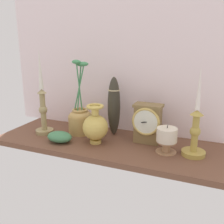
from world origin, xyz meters
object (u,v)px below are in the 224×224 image
Objects in this scene: mantel_clock at (147,123)px; brass_vase_jar at (80,118)px; brass_vase_bulbous at (95,126)px; tall_ceramic_vase at (113,106)px; candlestick_tall_left at (195,131)px; pillar_candle_front at (167,138)px; candlestick_tall_center at (43,108)px.

brass_vase_jar reaches higher than mantel_clock.
tall_ceramic_vase reaches higher than brass_vase_bulbous.
tall_ceramic_vase is (2.98, 13.13, 6.37)cm from brass_vase_bulbous.
mantel_clock is at bearing 165.36° from candlestick_tall_left.
tall_ceramic_vase is at bearing 166.52° from candlestick_tall_left.
brass_vase_bulbous is at bearing -176.13° from pillar_candle_front.
tall_ceramic_vase is at bearing 167.87° from mantel_clock.
brass_vase_bulbous is at bearing -35.08° from brass_vase_jar.
mantel_clock is 12.65cm from pillar_candle_front.
pillar_candle_front is at bearing -170.14° from candlestick_tall_left.
candlestick_tall_center is 1.13× the size of brass_vase_jar.
candlestick_tall_left is 53.94cm from brass_vase_jar.
candlestick_tall_left reaches higher than brass_vase_bulbous.
candlestick_tall_left is (20.54, -5.36, 0.76)cm from mantel_clock.
candlestick_tall_left is at bearing 1.93° from candlestick_tall_center.
tall_ceramic_vase is (-38.41, 9.20, 4.24)cm from candlestick_tall_left.
candlestick_tall_left is at bearing -13.48° from tall_ceramic_vase.
candlestick_tall_left reaches higher than brass_vase_jar.
pillar_candle_front is (30.82, 2.09, -1.62)cm from brass_vase_bulbous.
brass_vase_jar is at bearing 174.98° from candlestick_tall_left.
brass_vase_bulbous is at bearing -102.77° from tall_ceramic_vase.
brass_vase_jar reaches higher than brass_vase_bulbous.
candlestick_tall_left is at bearing -5.02° from brass_vase_jar.
brass_vase_bulbous is at bearing -174.59° from candlestick_tall_left.
brass_vase_jar is at bearing 144.92° from brass_vase_bulbous.
brass_vase_bulbous is at bearing -3.16° from candlestick_tall_center.
candlestick_tall_center is 1.44× the size of tall_ceramic_vase.
mantel_clock is at bearing 24.01° from brass_vase_bulbous.
pillar_candle_front is at bearing -21.63° from tall_ceramic_vase.
brass_vase_bulbous is 15.02cm from brass_vase_jar.
mantel_clock is at bearing 144.17° from pillar_candle_front.
candlestick_tall_left is at bearing 5.41° from brass_vase_bulbous.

